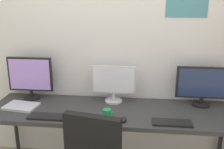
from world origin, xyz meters
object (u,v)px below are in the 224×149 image
object	(u,v)px
monitor_center	(114,83)
coffee_mug	(107,114)
desk	(111,114)
computer_mouse	(123,119)
monitor_left	(30,77)
laptop_closed	(21,106)
keyboard_left	(48,117)
keyboard_right	(172,123)
monitor_right	(203,85)

from	to	relation	value
monitor_center	coffee_mug	xyz separation A→B (m)	(-0.02, -0.40, -0.17)
desk	computer_mouse	xyz separation A→B (m)	(0.13, -0.22, 0.06)
monitor_left	computer_mouse	xyz separation A→B (m)	(1.03, -0.43, -0.23)
desk	laptop_closed	xyz separation A→B (m)	(-0.91, -0.04, 0.06)
keyboard_left	computer_mouse	distance (m)	0.69
keyboard_left	keyboard_right	world-z (taller)	same
computer_mouse	monitor_right	bearing A→B (deg)	29.50
desk	laptop_closed	size ratio (longest dim) A/B	7.61
monitor_center	laptop_closed	xyz separation A→B (m)	(-0.91, -0.25, -0.20)
keyboard_right	monitor_center	bearing A→B (deg)	141.70
monitor_left	keyboard_left	world-z (taller)	monitor_left
monitor_center	keyboard_left	world-z (taller)	monitor_center
monitor_left	keyboard_right	bearing A→B (deg)	-16.88
keyboard_left	laptop_closed	xyz separation A→B (m)	(-0.35, 0.19, 0.00)
monitor_right	keyboard_right	bearing A→B (deg)	-127.40
laptop_closed	keyboard_left	bearing A→B (deg)	-20.73
monitor_center	computer_mouse	distance (m)	0.49
coffee_mug	keyboard_left	bearing A→B (deg)	-175.51
keyboard_left	monitor_center	bearing A→B (deg)	38.30
monitor_right	computer_mouse	world-z (taller)	monitor_right
coffee_mug	laptop_closed	bearing A→B (deg)	170.32
laptop_closed	coffee_mug	size ratio (longest dim) A/B	3.02
monitor_left	keyboard_right	size ratio (longest dim) A/B	1.39
monitor_left	desk	bearing A→B (deg)	-13.30
computer_mouse	keyboard_right	bearing A→B (deg)	-1.19
monitor_left	monitor_center	world-z (taller)	monitor_left
monitor_right	laptop_closed	xyz separation A→B (m)	(-1.81, -0.25, -0.21)
monitor_right	keyboard_left	world-z (taller)	monitor_right
laptop_closed	coffee_mug	xyz separation A→B (m)	(0.89, -0.15, 0.03)
computer_mouse	monitor_center	bearing A→B (deg)	106.96
computer_mouse	coffee_mug	bearing A→B (deg)	167.35
keyboard_left	keyboard_right	distance (m)	1.12
monitor_right	laptop_closed	bearing A→B (deg)	-172.21
monitor_right	keyboard_left	distance (m)	1.54
keyboard_right	laptop_closed	size ratio (longest dim) A/B	1.08
keyboard_right	monitor_left	bearing A→B (deg)	163.12
keyboard_left	computer_mouse	world-z (taller)	computer_mouse
monitor_center	keyboard_left	size ratio (longest dim) A/B	1.23
monitor_center	keyboard_right	world-z (taller)	monitor_center
desk	coffee_mug	size ratio (longest dim) A/B	22.98
keyboard_right	laptop_closed	world-z (taller)	laptop_closed
monitor_left	monitor_right	xyz separation A→B (m)	(1.80, -0.00, -0.03)
desk	monitor_center	size ratio (longest dim) A/B	5.27
monitor_left	monitor_right	world-z (taller)	monitor_left
monitor_right	laptop_closed	world-z (taller)	monitor_right
coffee_mug	keyboard_right	bearing A→B (deg)	-4.21
keyboard_left	keyboard_right	bearing A→B (deg)	0.00
monitor_left	keyboard_left	distance (m)	0.61
monitor_right	keyboard_left	size ratio (longest dim) A/B	1.41
monitor_center	computer_mouse	world-z (taller)	monitor_center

